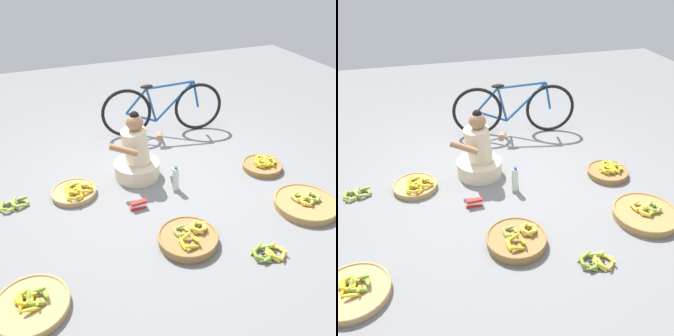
% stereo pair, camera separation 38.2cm
% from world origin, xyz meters
% --- Properties ---
extents(ground_plane, '(10.00, 10.00, 0.00)m').
position_xyz_m(ground_plane, '(0.00, 0.00, 0.00)').
color(ground_plane, slate).
extents(vendor_woman_front, '(0.70, 0.52, 0.81)m').
position_xyz_m(vendor_woman_front, '(-0.19, 0.30, 0.26)').
color(vendor_woman_front, beige).
rests_on(vendor_woman_front, ground).
extents(bicycle_leaning, '(1.69, 0.28, 0.73)m').
position_xyz_m(bicycle_leaning, '(0.50, 1.26, 0.36)').
color(bicycle_leaning, black).
rests_on(bicycle_leaning, ground).
extents(banana_basket_near_vendor, '(0.58, 0.58, 0.13)m').
position_xyz_m(banana_basket_near_vendor, '(-1.48, -1.16, 0.04)').
color(banana_basket_near_vendor, tan).
rests_on(banana_basket_near_vendor, ground).
extents(banana_basket_front_right, '(0.64, 0.64, 0.14)m').
position_xyz_m(banana_basket_front_right, '(1.24, -0.91, 0.05)').
color(banana_basket_front_right, '#A87F47').
rests_on(banana_basket_front_right, ground).
extents(banana_basket_back_left, '(0.55, 0.55, 0.16)m').
position_xyz_m(banana_basket_back_left, '(-0.10, -0.94, 0.05)').
color(banana_basket_back_left, olive).
rests_on(banana_basket_back_left, ground).
extents(banana_basket_mid_right, '(0.49, 0.49, 0.13)m').
position_xyz_m(banana_basket_mid_right, '(-0.93, 0.18, 0.04)').
color(banana_basket_mid_right, tan).
rests_on(banana_basket_mid_right, ground).
extents(banana_basket_back_center, '(0.47, 0.47, 0.14)m').
position_xyz_m(banana_basket_back_center, '(1.26, -0.11, 0.05)').
color(banana_basket_back_center, olive).
rests_on(banana_basket_back_center, ground).
extents(loose_bananas_back_right, '(0.34, 0.26, 0.10)m').
position_xyz_m(loose_bananas_back_right, '(0.49, -1.35, 0.03)').
color(loose_bananas_back_right, olive).
rests_on(loose_bananas_back_right, ground).
extents(loose_bananas_front_left, '(0.31, 0.24, 0.09)m').
position_xyz_m(loose_bananas_front_left, '(-1.55, 0.20, 0.03)').
color(loose_bananas_front_left, '#9EB747').
rests_on(loose_bananas_front_left, ground).
extents(water_bottle, '(0.07, 0.07, 0.29)m').
position_xyz_m(water_bottle, '(0.12, -0.12, 0.14)').
color(water_bottle, silver).
rests_on(water_bottle, ground).
extents(packet_carton_stack, '(0.18, 0.07, 0.09)m').
position_xyz_m(packet_carton_stack, '(-0.36, -0.30, 0.04)').
color(packet_carton_stack, red).
rests_on(packet_carton_stack, ground).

